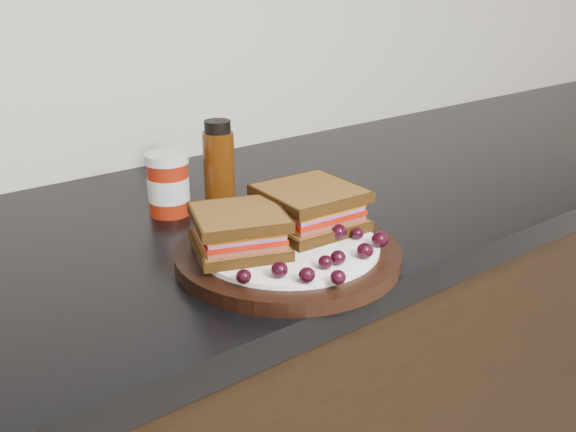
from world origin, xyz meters
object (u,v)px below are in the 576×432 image
plate (288,254)px  sandwich_left (239,231)px  oil_bottle (219,163)px  condiment_jar (168,184)px

plate → sandwich_left: 0.07m
plate → oil_bottle: size_ratio=2.14×
sandwich_left → oil_bottle: (0.10, 0.20, 0.02)m
sandwich_left → oil_bottle: 0.23m
plate → oil_bottle: 0.23m
sandwich_left → condiment_jar: (0.02, 0.21, -0.00)m
plate → condiment_jar: 0.24m
plate → condiment_jar: bearing=99.5°
plate → oil_bottle: (0.04, 0.22, 0.06)m
sandwich_left → condiment_jar: bearing=105.5°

